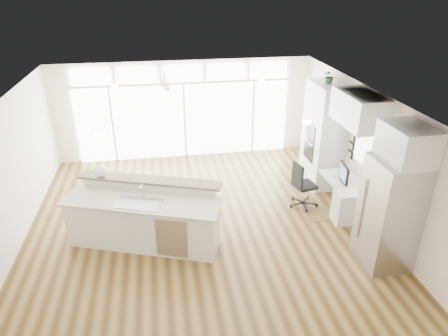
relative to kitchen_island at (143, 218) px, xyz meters
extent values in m
cube|color=#4A3316|center=(1.13, 0.13, -0.60)|extent=(7.00, 8.00, 0.02)
cube|color=silver|center=(1.13, 0.13, 2.11)|extent=(7.00, 8.00, 0.02)
cube|color=white|center=(1.13, 4.13, 0.76)|extent=(7.00, 0.04, 2.70)
cube|color=white|center=(-2.37, 0.13, 0.76)|extent=(0.04, 8.00, 2.70)
cube|color=white|center=(4.63, 0.13, 0.76)|extent=(0.04, 8.00, 2.70)
cube|color=white|center=(1.13, 4.07, 0.46)|extent=(5.80, 0.06, 2.08)
cube|color=white|center=(1.13, 4.07, 1.79)|extent=(5.90, 0.06, 0.40)
cube|color=white|center=(4.59, 0.43, 0.96)|extent=(0.04, 0.85, 0.85)
cube|color=white|center=(0.63, 2.93, 1.89)|extent=(1.16, 1.16, 0.32)
cube|color=beige|center=(1.13, 0.33, 2.09)|extent=(3.40, 3.00, 0.02)
cube|color=white|center=(4.30, 1.93, 0.66)|extent=(0.64, 1.20, 2.50)
cube|color=white|center=(4.26, 0.43, -0.21)|extent=(0.72, 1.30, 0.76)
cube|color=white|center=(4.30, 0.43, 1.76)|extent=(0.64, 1.30, 0.64)
cube|color=#A8A8AD|center=(4.24, -1.22, 0.41)|extent=(0.76, 0.90, 2.00)
cube|color=white|center=(4.30, -1.22, 1.71)|extent=(0.64, 0.90, 0.60)
cube|color=black|center=(4.59, 1.05, 0.81)|extent=(0.06, 0.22, 0.80)
cube|color=white|center=(0.00, 0.00, 0.00)|extent=(3.15, 2.06, 1.17)
cube|color=#3D2A13|center=(3.84, 0.43, -0.58)|extent=(0.85, 0.62, 0.01)
cube|color=black|center=(3.50, 0.83, -0.06)|extent=(0.65, 0.61, 1.06)
sphere|color=white|center=(-0.75, 0.70, 0.70)|extent=(0.30, 0.30, 0.24)
cube|color=black|center=(4.18, 0.43, 0.39)|extent=(0.16, 0.52, 0.42)
cube|color=white|center=(4.01, 0.43, 0.18)|extent=(0.12, 0.30, 0.02)
imported|color=#275624|center=(4.30, 1.93, 2.04)|extent=(0.33, 0.36, 0.25)
camera|label=1|loc=(0.44, -6.52, 4.13)|focal=32.00mm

